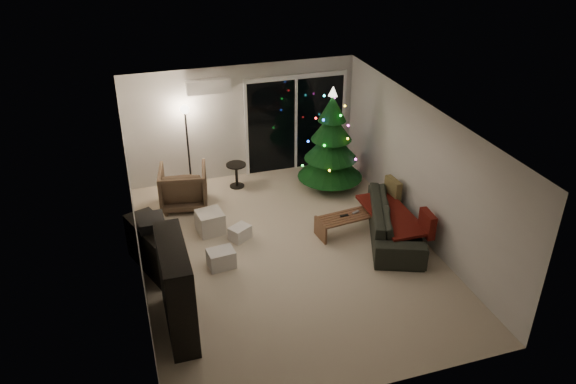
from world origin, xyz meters
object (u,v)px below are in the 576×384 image
at_px(sofa, 395,220).
at_px(bookshelf, 164,291).
at_px(media_cabinet, 155,247).
at_px(coffee_table, 351,224).
at_px(christmas_tree, 331,139).
at_px(armchair, 183,187).

bearing_deg(sofa, bookshelf, 128.21).
bearing_deg(media_cabinet, coffee_table, -20.39).
distance_m(bookshelf, christmas_tree, 5.19).
relative_size(media_cabinet, christmas_tree, 0.58).
bearing_deg(sofa, media_cabinet, 107.23).
bearing_deg(christmas_tree, media_cabinet, -154.46).
bearing_deg(bookshelf, sofa, 23.38).
relative_size(armchair, coffee_table, 0.73).
bearing_deg(christmas_tree, sofa, -78.47).
height_order(media_cabinet, armchair, armchair).
bearing_deg(media_cabinet, sofa, -24.49).
xyz_separation_m(media_cabinet, sofa, (4.30, -0.33, -0.07)).
relative_size(bookshelf, sofa, 0.63).
height_order(sofa, coffee_table, sofa).
relative_size(bookshelf, coffee_table, 1.12).
bearing_deg(sofa, christmas_tree, 33.14).
bearing_deg(bookshelf, armchair, 84.78).
height_order(media_cabinet, sofa, media_cabinet).
height_order(sofa, christmas_tree, christmas_tree).
bearing_deg(media_cabinet, armchair, 48.74).
xyz_separation_m(bookshelf, armchair, (0.76, 3.57, -0.29)).
height_order(coffee_table, christmas_tree, christmas_tree).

